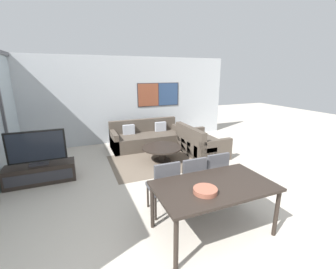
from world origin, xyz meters
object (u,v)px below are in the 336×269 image
(sofa_main, at_px, (147,138))
(dining_chair_centre, at_px, (191,179))
(dining_table, at_px, (214,189))
(dining_chair_left, at_px, (164,184))
(fruit_bowl, at_px, (205,190))
(sofa_side, at_px, (199,145))
(dining_chair_right, at_px, (213,173))
(television, at_px, (37,148))
(tv_console, at_px, (41,173))
(coffee_table, at_px, (162,150))

(sofa_main, distance_m, dining_chair_centre, 3.57)
(dining_table, distance_m, dining_chair_left, 0.85)
(fruit_bowl, bearing_deg, sofa_main, 82.69)
(sofa_side, bearing_deg, dining_chair_right, 155.21)
(dining_chair_right, relative_size, fruit_bowl, 2.95)
(sofa_side, bearing_deg, dining_table, 152.87)
(sofa_main, bearing_deg, dining_table, -94.38)
(dining_chair_right, bearing_deg, fruit_bowl, -129.85)
(sofa_side, bearing_deg, television, 93.21)
(dining_chair_centre, bearing_deg, dining_table, -90.00)
(dining_chair_centre, distance_m, dining_chair_right, 0.48)
(tv_console, bearing_deg, sofa_main, 27.70)
(coffee_table, relative_size, fruit_bowl, 3.26)
(coffee_table, height_order, dining_chair_left, dining_chair_left)
(sofa_main, relative_size, coffee_table, 2.13)
(sofa_main, relative_size, fruit_bowl, 6.95)
(dining_chair_right, bearing_deg, dining_table, -123.77)
(tv_console, relative_size, dining_chair_left, 1.44)
(dining_table, bearing_deg, fruit_bowl, -149.52)
(tv_console, relative_size, dining_table, 0.81)
(dining_chair_right, bearing_deg, television, 145.97)
(dining_chair_right, bearing_deg, sofa_main, 92.60)
(dining_table, relative_size, dining_chair_left, 1.79)
(television, relative_size, coffee_table, 1.07)
(coffee_table, relative_size, dining_chair_right, 1.11)
(tv_console, distance_m, dining_table, 3.75)
(tv_console, xyz_separation_m, dining_chair_left, (2.02, -2.06, 0.33))
(television, xyz_separation_m, dining_chair_right, (2.99, -2.02, -0.24))
(dining_chair_centre, xyz_separation_m, dining_chair_right, (0.48, 0.04, 0.00))
(dining_chair_left, height_order, dining_chair_right, same)
(sofa_main, xyz_separation_m, dining_chair_right, (0.16, -3.50, 0.26))
(dining_table, height_order, dining_chair_centre, dining_chair_centre)
(dining_table, xyz_separation_m, dining_chair_left, (-0.48, 0.68, -0.16))
(dining_chair_left, height_order, dining_chair_centre, same)
(dining_chair_centre, relative_size, dining_chair_right, 1.00)
(sofa_side, height_order, dining_chair_left, dining_chair_left)
(sofa_side, relative_size, coffee_table, 1.48)
(television, bearing_deg, coffee_table, 2.50)
(television, xyz_separation_m, sofa_side, (4.03, 0.23, -0.50))
(sofa_side, distance_m, dining_chair_left, 3.05)
(sofa_main, relative_size, dining_chair_right, 2.35)
(sofa_side, distance_m, dining_chair_right, 2.49)
(tv_console, relative_size, television, 1.22)
(dining_chair_left, relative_size, fruit_bowl, 2.95)
(tv_console, height_order, coffee_table, tv_console)
(tv_console, relative_size, coffee_table, 1.31)
(fruit_bowl, bearing_deg, coffee_table, 79.44)
(television, relative_size, dining_chair_centre, 1.18)
(tv_console, height_order, dining_chair_right, dining_chair_right)
(coffee_table, xyz_separation_m, fruit_bowl, (-0.56, -3.00, 0.50))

